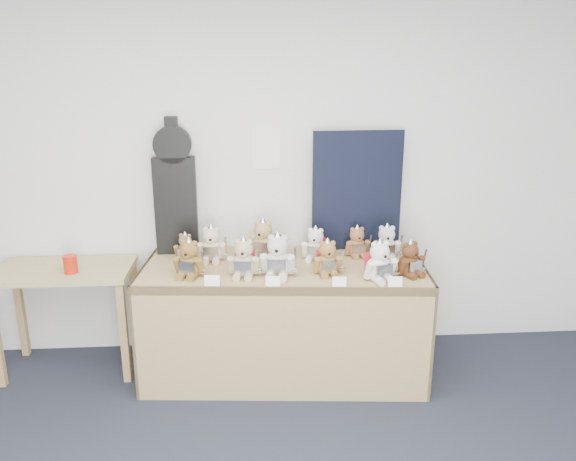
{
  "coord_description": "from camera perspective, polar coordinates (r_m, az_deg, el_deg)",
  "views": [
    {
      "loc": [
        0.09,
        -1.62,
        2.16
      ],
      "look_at": [
        0.34,
        1.95,
        1.1
      ],
      "focal_mm": 35.0,
      "sensor_mm": 36.0,
      "label": 1
    }
  ],
  "objects": [
    {
      "name": "red_cup",
      "position": [
        4.13,
        -21.23,
        -3.21
      ],
      "size": [
        0.09,
        0.09,
        0.13
      ],
      "primitive_type": "cylinder",
      "color": "red",
      "rests_on": "side_table"
    },
    {
      "name": "side_table",
      "position": [
        4.3,
        -21.67,
        -5.15
      ],
      "size": [
        0.94,
        0.52,
        0.78
      ],
      "rotation": [
        0.0,
        0.0,
        0.0
      ],
      "color": "#978751",
      "rests_on": "floor"
    },
    {
      "name": "teddy_front_end",
      "position": [
        3.79,
        12.32,
        -2.94
      ],
      "size": [
        0.22,
        0.21,
        0.26
      ],
      "rotation": [
        0.0,
        0.0,
        0.41
      ],
      "color": "#512F1B",
      "rests_on": "display_table"
    },
    {
      "name": "entry_card_d",
      "position": [
        3.59,
        10.83,
        -5.13
      ],
      "size": [
        0.09,
        0.03,
        0.06
      ],
      "primitive_type": "cube",
      "rotation": [
        -0.24,
        0.0,
        -0.08
      ],
      "color": "white",
      "rests_on": "display_table"
    },
    {
      "name": "teddy_back_end",
      "position": [
        4.08,
        9.97,
        -1.3
      ],
      "size": [
        0.23,
        0.19,
        0.28
      ],
      "rotation": [
        0.0,
        0.0,
        -0.09
      ],
      "color": "silver",
      "rests_on": "display_table"
    },
    {
      "name": "teddy_front_centre",
      "position": [
        3.68,
        -1.06,
        -2.73
      ],
      "size": [
        0.27,
        0.23,
        0.32
      ],
      "rotation": [
        0.0,
        0.0,
        -0.15
      ],
      "color": "beige",
      "rests_on": "display_table"
    },
    {
      "name": "teddy_front_far_right",
      "position": [
        3.66,
        9.3,
        -3.23
      ],
      "size": [
        0.25,
        0.23,
        0.3
      ],
      "rotation": [
        0.0,
        0.0,
        0.28
      ],
      "color": "silver",
      "rests_on": "display_table"
    },
    {
      "name": "teddy_back_far_left",
      "position": [
        4.07,
        -10.39,
        -1.71
      ],
      "size": [
        0.18,
        0.16,
        0.22
      ],
      "rotation": [
        0.0,
        0.0,
        -0.26
      ],
      "color": "olive",
      "rests_on": "display_table"
    },
    {
      "name": "teddy_back_centre_left",
      "position": [
        4.03,
        -2.58,
        -1.05
      ],
      "size": [
        0.25,
        0.25,
        0.32
      ],
      "rotation": [
        0.0,
        0.0,
        -0.39
      ],
      "color": "tan",
      "rests_on": "display_table"
    },
    {
      "name": "entry_card_c",
      "position": [
        3.54,
        5.24,
        -5.2
      ],
      "size": [
        0.09,
        0.03,
        0.06
      ],
      "primitive_type": "cube",
      "rotation": [
        -0.24,
        0.0,
        -0.08
      ],
      "color": "white",
      "rests_on": "display_table"
    },
    {
      "name": "teddy_back_left",
      "position": [
        4.0,
        -7.77,
        -1.49
      ],
      "size": [
        0.23,
        0.19,
        0.29
      ],
      "rotation": [
        0.0,
        0.0,
        -0.06
      ],
      "color": "#CBB494",
      "rests_on": "display_table"
    },
    {
      "name": "teddy_front_right",
      "position": [
        3.72,
        4.02,
        -2.91
      ],
      "size": [
        0.22,
        0.18,
        0.26
      ],
      "rotation": [
        0.0,
        0.0,
        0.08
      ],
      "color": "olive",
      "rests_on": "display_table"
    },
    {
      "name": "teddy_back_centre_right",
      "position": [
        4.0,
        2.8,
        -1.5
      ],
      "size": [
        0.22,
        0.2,
        0.27
      ],
      "rotation": [
        0.0,
        0.0,
        -0.27
      ],
      "color": "silver",
      "rests_on": "display_table"
    },
    {
      "name": "teddy_front_left",
      "position": [
        3.69,
        -4.52,
        -2.94
      ],
      "size": [
        0.24,
        0.21,
        0.29
      ],
      "rotation": [
        0.0,
        0.0,
        -0.11
      ],
      "color": "tan",
      "rests_on": "display_table"
    },
    {
      "name": "room_shell",
      "position": [
        4.15,
        -2.24,
        8.33
      ],
      "size": [
        6.0,
        6.0,
        6.0
      ],
      "color": "silver",
      "rests_on": "floor"
    },
    {
      "name": "navy_board",
      "position": [
        4.17,
        7.04,
        3.98
      ],
      "size": [
        0.67,
        0.05,
        0.89
      ],
      "primitive_type": "cube",
      "rotation": [
        0.0,
        0.0,
        0.05
      ],
      "color": "black",
      "rests_on": "display_table"
    },
    {
      "name": "teddy_back_right",
      "position": [
        4.1,
        7.02,
        -1.25
      ],
      "size": [
        0.21,
        0.17,
        0.25
      ],
      "rotation": [
        0.0,
        0.0,
        0.13
      ],
      "color": "#905B39",
      "rests_on": "display_table"
    },
    {
      "name": "teddy_front_far_left",
      "position": [
        3.73,
        -9.98,
        -2.97
      ],
      "size": [
        0.23,
        0.21,
        0.28
      ],
      "rotation": [
        0.0,
        0.0,
        -0.26
      ],
      "color": "brown",
      "rests_on": "display_table"
    },
    {
      "name": "entry_card_a",
      "position": [
        3.57,
        -7.73,
        -5.07
      ],
      "size": [
        0.1,
        0.03,
        0.07
      ],
      "primitive_type": "cube",
      "rotation": [
        -0.24,
        0.0,
        -0.08
      ],
      "color": "white",
      "rests_on": "display_table"
    },
    {
      "name": "display_table",
      "position": [
        3.9,
        -0.44,
        -6.34
      ],
      "size": [
        2.02,
        0.98,
        0.82
      ],
      "rotation": [
        0.0,
        0.0,
        -0.08
      ],
      "color": "#9B834F",
      "rests_on": "floor"
    },
    {
      "name": "entry_card_b",
      "position": [
        3.53,
        -1.55,
        -5.17
      ],
      "size": [
        0.09,
        0.03,
        0.07
      ],
      "primitive_type": "cube",
      "rotation": [
        -0.24,
        0.0,
        -0.08
      ],
      "color": "white",
      "rests_on": "display_table"
    },
    {
      "name": "guitar_case",
      "position": [
        4.13,
        -11.42,
        4.24
      ],
      "size": [
        0.3,
        0.09,
        1.0
      ],
      "rotation": [
        0.0,
        0.0,
        0.02
      ],
      "color": "black",
      "rests_on": "display_table"
    }
  ]
}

